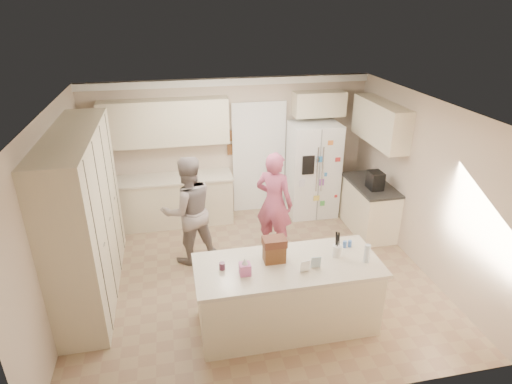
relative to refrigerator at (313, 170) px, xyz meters
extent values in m
cube|color=#967D5C|center=(-1.52, -1.88, -0.91)|extent=(5.20, 4.60, 0.02)
cube|color=white|center=(-1.52, -1.88, 1.71)|extent=(5.20, 4.60, 0.02)
cube|color=#C8B29B|center=(-1.52, 0.43, 0.40)|extent=(5.20, 0.02, 2.60)
cube|color=#C8B29B|center=(-1.52, -4.19, 0.40)|extent=(5.20, 0.02, 2.60)
cube|color=#C8B29B|center=(-4.13, -1.88, 0.40)|extent=(0.02, 4.60, 2.60)
cube|color=#C8B29B|center=(1.09, -1.88, 0.40)|extent=(0.02, 4.60, 2.60)
cube|color=white|center=(-1.52, 0.38, 1.63)|extent=(5.20, 0.08, 0.12)
cube|color=beige|center=(-3.82, -1.68, 0.28)|extent=(0.60, 2.60, 2.35)
cube|color=beige|center=(-2.67, 0.12, -0.46)|extent=(2.20, 0.60, 0.88)
cube|color=beige|center=(-2.67, 0.11, 0.00)|extent=(2.24, 0.63, 0.04)
cube|color=beige|center=(-2.67, 0.24, 1.00)|extent=(2.20, 0.35, 0.80)
cube|color=black|center=(-0.97, 0.40, 0.15)|extent=(0.90, 0.06, 2.10)
cube|color=white|center=(-0.97, 0.36, 0.15)|extent=(1.02, 0.03, 2.22)
cube|color=brown|center=(-1.50, 0.39, 0.65)|extent=(0.15, 0.02, 0.20)
cube|color=brown|center=(-1.50, 0.39, 0.38)|extent=(0.15, 0.02, 0.20)
cube|color=white|center=(0.00, 0.00, 0.00)|extent=(0.91, 0.72, 1.80)
cube|color=gray|center=(0.00, -0.35, 0.00)|extent=(0.02, 0.02, 1.78)
cube|color=black|center=(-0.22, -0.37, 0.25)|extent=(0.22, 0.03, 0.35)
cylinder|color=silver|center=(-0.05, -0.37, 0.15)|extent=(0.02, 0.02, 0.85)
cylinder|color=silver|center=(0.05, -0.37, 0.15)|extent=(0.02, 0.02, 0.85)
cube|color=beige|center=(0.13, 0.24, 1.20)|extent=(0.95, 0.35, 0.45)
cube|color=beige|center=(0.78, -0.88, -0.46)|extent=(0.60, 1.20, 0.88)
cube|color=#2D2B28|center=(0.77, -0.88, 0.00)|extent=(0.63, 1.24, 0.04)
cube|color=beige|center=(0.91, -0.68, 1.05)|extent=(0.35, 1.50, 0.70)
cube|color=black|center=(0.73, -1.08, 0.17)|extent=(0.22, 0.28, 0.30)
cube|color=beige|center=(-1.32, -2.98, -0.46)|extent=(2.20, 0.90, 0.88)
cube|color=beige|center=(-1.32, -2.98, 0.00)|extent=(2.28, 0.96, 0.05)
cylinder|color=white|center=(-0.67, -2.93, 0.10)|extent=(0.13, 0.13, 0.15)
cube|color=#D565AA|center=(-1.87, -3.08, 0.10)|extent=(0.13, 0.13, 0.14)
cone|color=white|center=(-1.87, -3.08, 0.20)|extent=(0.08, 0.08, 0.08)
cube|color=brown|center=(-1.47, -2.88, 0.14)|extent=(0.26, 0.18, 0.22)
cube|color=#592D1E|center=(-1.47, -2.88, 0.30)|extent=(0.28, 0.20, 0.10)
cylinder|color=#59263F|center=(-2.12, -2.93, 0.07)|extent=(0.07, 0.07, 0.09)
cube|color=white|center=(-1.17, -3.18, 0.11)|extent=(0.12, 0.06, 0.16)
cube|color=silver|center=(-1.02, -3.13, 0.11)|extent=(0.12, 0.05, 0.16)
cylinder|color=silver|center=(-0.37, -3.13, 0.14)|extent=(0.07, 0.07, 0.24)
cylinder|color=#456CB9|center=(-0.50, -2.76, 0.07)|extent=(0.05, 0.05, 0.09)
cylinder|color=#456CB9|center=(-0.43, -2.76, 0.07)|extent=(0.05, 0.05, 0.09)
imported|color=gray|center=(-2.42, -1.20, -0.02)|extent=(1.00, 0.86, 1.76)
imported|color=#C55474|center=(-1.05, -1.18, -0.04)|extent=(0.75, 0.71, 1.73)
camera|label=1|loc=(-2.58, -7.18, 2.98)|focal=30.00mm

